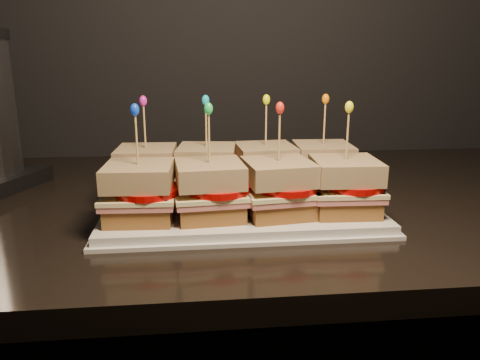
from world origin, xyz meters
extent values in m
cube|color=black|center=(-0.56, 1.65, 0.88)|extent=(2.24, 0.73, 0.04)
cube|color=white|center=(-0.75, 1.54, 0.91)|extent=(0.41, 0.26, 0.02)
cube|color=white|center=(-0.75, 1.54, 0.90)|extent=(0.42, 0.27, 0.01)
cube|color=brown|center=(-0.90, 1.60, 0.93)|extent=(0.09, 0.09, 0.03)
cube|color=#CA6961|center=(-0.90, 1.60, 0.94)|extent=(0.10, 0.10, 0.01)
cube|color=#F4EAA2|center=(-0.90, 1.60, 0.95)|extent=(0.11, 0.10, 0.01)
cylinder|color=#B00705|center=(-0.89, 1.60, 0.96)|extent=(0.09, 0.09, 0.01)
cube|color=brown|center=(-0.90, 1.60, 0.98)|extent=(0.10, 0.10, 0.03)
cylinder|color=tan|center=(-0.90, 1.60, 1.02)|extent=(0.00, 0.00, 0.09)
ellipsoid|color=#C91C93|center=(-0.90, 1.60, 1.07)|extent=(0.01, 0.01, 0.02)
cube|color=brown|center=(-0.80, 1.60, 0.93)|extent=(0.10, 0.10, 0.03)
cube|color=#CA6961|center=(-0.80, 1.60, 0.94)|extent=(0.11, 0.11, 0.01)
cube|color=#F4EAA2|center=(-0.80, 1.60, 0.95)|extent=(0.11, 0.11, 0.01)
cylinder|color=#B00705|center=(-0.79, 1.60, 0.96)|extent=(0.09, 0.09, 0.01)
cube|color=brown|center=(-0.80, 1.60, 0.98)|extent=(0.10, 0.10, 0.03)
cylinder|color=tan|center=(-0.80, 1.60, 1.02)|extent=(0.00, 0.00, 0.09)
ellipsoid|color=#11B1C0|center=(-0.80, 1.60, 1.07)|extent=(0.01, 0.01, 0.02)
cube|color=brown|center=(-0.70, 1.60, 0.93)|extent=(0.10, 0.10, 0.03)
cube|color=#CA6961|center=(-0.70, 1.60, 0.94)|extent=(0.11, 0.10, 0.01)
cube|color=#F4EAA2|center=(-0.70, 1.60, 0.95)|extent=(0.11, 0.10, 0.01)
cylinder|color=#B00705|center=(-0.69, 1.60, 0.96)|extent=(0.09, 0.09, 0.01)
cube|color=brown|center=(-0.70, 1.60, 0.98)|extent=(0.10, 0.10, 0.03)
cylinder|color=tan|center=(-0.70, 1.60, 1.02)|extent=(0.00, 0.00, 0.09)
ellipsoid|color=#F7FE03|center=(-0.70, 1.60, 1.07)|extent=(0.01, 0.01, 0.02)
cube|color=brown|center=(-0.61, 1.60, 0.93)|extent=(0.09, 0.09, 0.03)
cube|color=#CA6961|center=(-0.61, 1.60, 0.94)|extent=(0.10, 0.10, 0.01)
cube|color=#F4EAA2|center=(-0.61, 1.60, 0.95)|extent=(0.11, 0.10, 0.01)
cylinder|color=#B00705|center=(-0.59, 1.60, 0.96)|extent=(0.09, 0.09, 0.01)
cube|color=brown|center=(-0.61, 1.60, 0.98)|extent=(0.10, 0.10, 0.03)
cylinder|color=tan|center=(-0.61, 1.60, 1.02)|extent=(0.00, 0.00, 0.09)
ellipsoid|color=orange|center=(-0.61, 1.60, 1.07)|extent=(0.01, 0.01, 0.02)
cube|color=brown|center=(-0.90, 1.49, 0.93)|extent=(0.09, 0.09, 0.03)
cube|color=#CA6961|center=(-0.90, 1.49, 0.94)|extent=(0.10, 0.10, 0.01)
cube|color=#F4EAA2|center=(-0.90, 1.49, 0.95)|extent=(0.11, 0.10, 0.01)
cylinder|color=#B00705|center=(-0.89, 1.48, 0.96)|extent=(0.09, 0.09, 0.01)
cube|color=brown|center=(-0.90, 1.49, 0.98)|extent=(0.10, 0.10, 0.03)
cylinder|color=tan|center=(-0.90, 1.49, 1.02)|extent=(0.00, 0.00, 0.09)
ellipsoid|color=blue|center=(-0.90, 1.49, 1.07)|extent=(0.01, 0.01, 0.02)
cube|color=brown|center=(-0.80, 1.49, 0.93)|extent=(0.10, 0.10, 0.03)
cube|color=#CA6961|center=(-0.80, 1.49, 0.94)|extent=(0.11, 0.10, 0.01)
cube|color=#F4EAA2|center=(-0.80, 1.49, 0.95)|extent=(0.11, 0.11, 0.01)
cylinder|color=#B00705|center=(-0.79, 1.48, 0.96)|extent=(0.09, 0.09, 0.01)
cube|color=brown|center=(-0.80, 1.49, 0.98)|extent=(0.10, 0.10, 0.03)
cylinder|color=tan|center=(-0.80, 1.49, 1.02)|extent=(0.00, 0.00, 0.09)
ellipsoid|color=green|center=(-0.80, 1.49, 1.07)|extent=(0.01, 0.01, 0.02)
cube|color=brown|center=(-0.70, 1.49, 0.93)|extent=(0.10, 0.10, 0.03)
cube|color=#CA6961|center=(-0.70, 1.49, 0.94)|extent=(0.11, 0.11, 0.01)
cube|color=#F4EAA2|center=(-0.70, 1.49, 0.95)|extent=(0.11, 0.11, 0.01)
cylinder|color=#B00705|center=(-0.69, 1.48, 0.96)|extent=(0.09, 0.09, 0.01)
cube|color=brown|center=(-0.70, 1.49, 0.98)|extent=(0.10, 0.10, 0.03)
cylinder|color=tan|center=(-0.70, 1.49, 1.02)|extent=(0.00, 0.00, 0.09)
ellipsoid|color=red|center=(-0.70, 1.49, 1.07)|extent=(0.01, 0.01, 0.02)
cube|color=brown|center=(-0.61, 1.49, 0.93)|extent=(0.09, 0.09, 0.03)
cube|color=#CA6961|center=(-0.61, 1.49, 0.94)|extent=(0.10, 0.10, 0.01)
cube|color=#F4EAA2|center=(-0.61, 1.49, 0.95)|extent=(0.11, 0.10, 0.01)
cylinder|color=#B00705|center=(-0.59, 1.48, 0.96)|extent=(0.09, 0.09, 0.01)
cube|color=brown|center=(-0.61, 1.49, 0.98)|extent=(0.10, 0.10, 0.03)
cylinder|color=tan|center=(-0.61, 1.49, 1.02)|extent=(0.00, 0.00, 0.09)
ellipsoid|color=yellow|center=(-0.61, 1.49, 1.07)|extent=(0.01, 0.01, 0.02)
camera|label=1|loc=(-0.83, 0.85, 1.14)|focal=35.00mm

